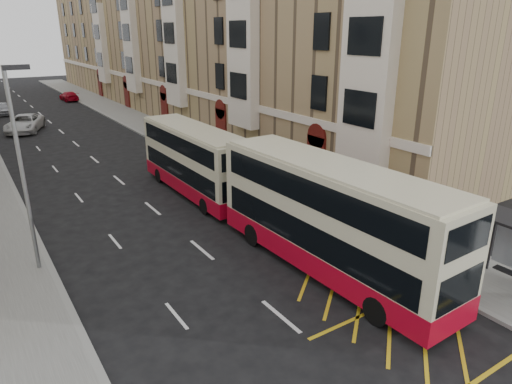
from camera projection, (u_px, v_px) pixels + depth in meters
pavement_right at (180, 140)px, 40.29m from camera, size 4.00×120.00×0.15m
kerb_right at (159, 143)px, 39.25m from camera, size 0.25×120.00×0.15m
kerb_left at (3, 164)px, 33.07m from camera, size 0.25×120.00×0.15m
road_markings at (51, 123)px, 48.00m from camera, size 10.00×110.00×0.01m
terrace_right at (176, 46)px, 53.44m from camera, size 10.75×79.00×15.25m
guard_railing at (373, 234)px, 20.01m from camera, size 0.06×6.56×1.01m
street_lamp_near at (22, 161)px, 17.17m from camera, size 0.93×0.18×8.00m
double_decker_front at (330, 218)px, 17.95m from camera, size 2.93×11.43×4.53m
double_decker_rear at (195, 161)px, 26.75m from camera, size 2.35×10.11×4.03m
pedestrian_far at (429, 253)px, 17.77m from camera, size 1.20×0.81×1.90m
white_van at (25, 123)px, 43.77m from camera, size 4.60×6.37×1.61m
car_silver at (2, 109)px, 52.44m from camera, size 1.94×4.22×1.40m
car_red at (69, 96)px, 62.78m from camera, size 1.97×4.47×1.28m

